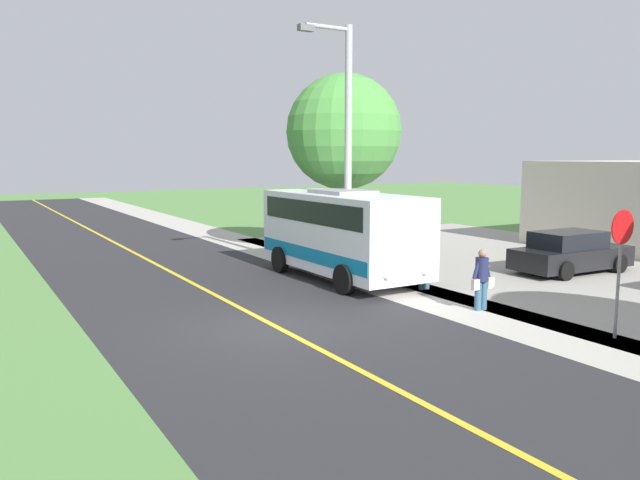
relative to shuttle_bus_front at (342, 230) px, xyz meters
name	(u,v)px	position (x,y,z in m)	size (l,w,h in m)	color
ground_plane	(275,327)	(4.56, 4.15, -1.62)	(120.00, 120.00, 0.00)	#548442
road_surface	(275,326)	(4.56, 4.15, -1.61)	(8.00, 100.00, 0.01)	#28282B
sidewalk	(441,301)	(-0.64, 4.15, -1.61)	(2.40, 100.00, 0.01)	#B2ADA3
road_centre_line	(275,326)	(4.56, 4.15, -1.61)	(0.16, 100.00, 0.00)	gold
shuttle_bus_front	(342,230)	(0.00, 0.00, 0.00)	(2.77, 6.79, 2.94)	white
pedestrian_with_bags	(482,278)	(-0.83, 5.47, -0.75)	(0.72, 0.34, 1.61)	#335972
pedestrian_waiting	(425,259)	(-1.24, 2.70, -0.69)	(0.72, 0.34, 1.73)	#335972
stop_sign	(621,251)	(-1.54, 8.87, 0.35)	(0.76, 0.07, 2.88)	slate
street_light_pole	(345,141)	(-0.32, -0.36, 2.91)	(1.97, 0.24, 8.23)	#9E9EA3
parked_car_near	(570,253)	(-7.41, 3.15, -0.93)	(4.45, 2.12, 1.45)	black
tree_curbside	(344,132)	(-2.84, -4.35, 3.38)	(4.67, 4.67, 7.34)	brown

